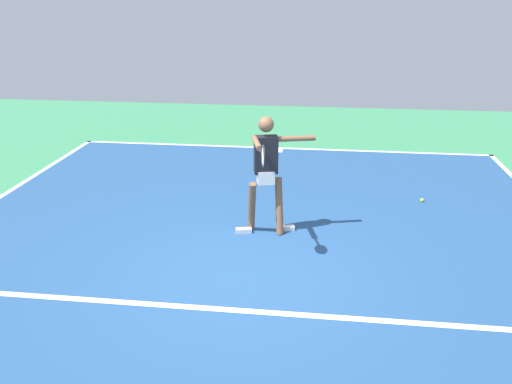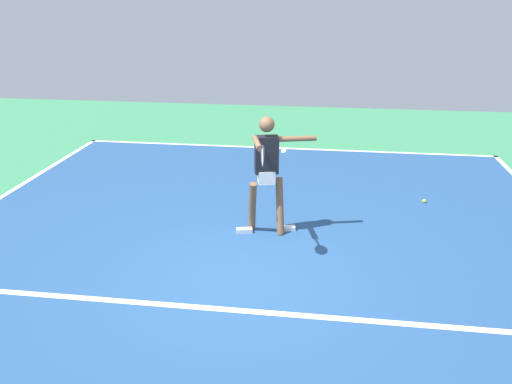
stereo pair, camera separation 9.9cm
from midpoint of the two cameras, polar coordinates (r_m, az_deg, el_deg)
ground_plane at (r=6.87m, az=-0.88°, el=-8.98°), size 21.82×21.82×0.00m
court_surface at (r=6.87m, az=-0.88°, el=-8.97°), size 9.64×12.02×0.00m
court_line_baseline_near at (r=12.37m, az=3.36°, el=4.81°), size 9.64×0.10×0.01m
court_line_service at (r=6.17m, az=-2.10°, el=-12.80°), size 7.23×0.10×0.01m
court_line_centre_mark at (r=12.17m, az=3.28°, el=4.55°), size 0.10×0.30×0.01m
tennis_player at (r=7.61m, az=1.61°, el=2.66°), size 1.17×1.31×1.81m
tennis_ball_far_corner at (r=9.57m, az=18.25°, el=-0.95°), size 0.07×0.07×0.07m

